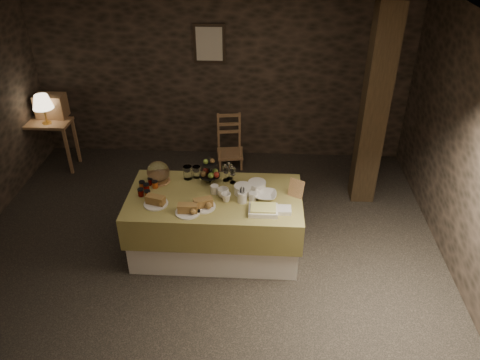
# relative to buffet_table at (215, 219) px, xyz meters

# --- Properties ---
(ground_plane) EXTENTS (5.50, 5.00, 0.01)m
(ground_plane) POSITION_rel_buffet_table_xyz_m (-0.13, -0.14, -0.43)
(ground_plane) COLOR black
(ground_plane) RESTS_ON ground
(room_shell) EXTENTS (5.52, 5.02, 2.60)m
(room_shell) POSITION_rel_buffet_table_xyz_m (-0.13, -0.14, 1.13)
(room_shell) COLOR black
(room_shell) RESTS_ON ground
(buffet_table) EXTENTS (1.91, 1.01, 0.75)m
(buffet_table) POSITION_rel_buffet_table_xyz_m (0.00, 0.00, 0.00)
(buffet_table) COLOR white
(buffet_table) RESTS_ON ground_plane
(console_table) EXTENTS (0.70, 0.40, 0.75)m
(console_table) POSITION_rel_buffet_table_xyz_m (-2.63, 1.77, 0.19)
(console_table) COLOR olive
(console_table) RESTS_ON ground_plane
(table_lamp) EXTENTS (0.29, 0.29, 0.43)m
(table_lamp) POSITION_rel_buffet_table_xyz_m (-2.58, 1.72, 0.64)
(table_lamp) COLOR #B38A37
(table_lamp) RESTS_ON console_table
(wine_rack) EXTENTS (0.42, 0.26, 0.34)m
(wine_rack) POSITION_rel_buffet_table_xyz_m (-2.58, 1.95, 0.49)
(wine_rack) COLOR olive
(wine_rack) RESTS_ON console_table
(chair) EXTENTS (0.42, 0.40, 0.62)m
(chair) POSITION_rel_buffet_table_xyz_m (0.02, 2.01, -0.08)
(chair) COLOR olive
(chair) RESTS_ON ground_plane
(timber_column) EXTENTS (0.30, 0.30, 2.60)m
(timber_column) POSITION_rel_buffet_table_xyz_m (1.87, 1.22, 0.87)
(timber_column) COLOR black
(timber_column) RESTS_ON ground_plane
(framed_picture) EXTENTS (0.45, 0.04, 0.55)m
(framed_picture) POSITION_rel_buffet_table_xyz_m (-0.28, 2.33, 1.32)
(framed_picture) COLOR black
(framed_picture) RESTS_ON room_shell
(plate_stack_a) EXTENTS (0.19, 0.19, 0.10)m
(plate_stack_a) POSITION_rel_buffet_table_xyz_m (0.30, 0.07, 0.37)
(plate_stack_a) COLOR white
(plate_stack_a) RESTS_ON buffet_table
(plate_stack_b) EXTENTS (0.20, 0.20, 0.08)m
(plate_stack_b) POSITION_rel_buffet_table_xyz_m (0.46, 0.18, 0.36)
(plate_stack_b) COLOR white
(plate_stack_b) RESTS_ON buffet_table
(cutlery_holder) EXTENTS (0.10, 0.10, 0.12)m
(cutlery_holder) POSITION_rel_buffet_table_xyz_m (0.31, -0.10, 0.38)
(cutlery_holder) COLOR white
(cutlery_holder) RESTS_ON buffet_table
(cup_a) EXTENTS (0.15, 0.15, 0.10)m
(cup_a) POSITION_rel_buffet_table_xyz_m (0.09, -0.01, 0.37)
(cup_a) COLOR white
(cup_a) RESTS_ON buffet_table
(cup_b) EXTENTS (0.11, 0.11, 0.10)m
(cup_b) POSITION_rel_buffet_table_xyz_m (0.13, -0.09, 0.37)
(cup_b) COLOR white
(cup_b) RESTS_ON buffet_table
(mug_c) EXTENTS (0.09, 0.09, 0.09)m
(mug_c) POSITION_rel_buffet_table_xyz_m (-0.01, 0.06, 0.37)
(mug_c) COLOR white
(mug_c) RESTS_ON buffet_table
(mug_d) EXTENTS (0.08, 0.08, 0.09)m
(mug_d) POSITION_rel_buffet_table_xyz_m (0.42, -0.05, 0.37)
(mug_d) COLOR white
(mug_d) RESTS_ON buffet_table
(bowl) EXTENTS (0.25, 0.25, 0.06)m
(bowl) POSITION_rel_buffet_table_xyz_m (0.55, -0.00, 0.35)
(bowl) COLOR white
(bowl) RESTS_ON buffet_table
(cake_dome) EXTENTS (0.26, 0.26, 0.26)m
(cake_dome) POSITION_rel_buffet_table_xyz_m (-0.67, 0.27, 0.42)
(cake_dome) COLOR olive
(cake_dome) RESTS_ON buffet_table
(fruit_stand) EXTENTS (0.24, 0.24, 0.33)m
(fruit_stand) POSITION_rel_buffet_table_xyz_m (-0.08, 0.28, 0.45)
(fruit_stand) COLOR black
(fruit_stand) RESTS_ON buffet_table
(bread_platter_left) EXTENTS (0.26, 0.26, 0.11)m
(bread_platter_left) POSITION_rel_buffet_table_xyz_m (-0.61, -0.19, 0.36)
(bread_platter_left) COLOR white
(bread_platter_left) RESTS_ON buffet_table
(bread_platter_center) EXTENTS (0.26, 0.26, 0.11)m
(bread_platter_center) POSITION_rel_buffet_table_xyz_m (-0.25, -0.32, 0.36)
(bread_platter_center) COLOR white
(bread_platter_center) RESTS_ON buffet_table
(bread_platter_right) EXTENTS (0.26, 0.26, 0.11)m
(bread_platter_right) POSITION_rel_buffet_table_xyz_m (-0.10, -0.22, 0.36)
(bread_platter_right) COLOR white
(bread_platter_right) RESTS_ON buffet_table
(jam_jars) EXTENTS (0.20, 0.32, 0.07)m
(jam_jars) POSITION_rel_buffet_table_xyz_m (-0.76, 0.06, 0.36)
(jam_jars) COLOR #550602
(jam_jars) RESTS_ON buffet_table
(tart_dish) EXTENTS (0.30, 0.22, 0.07)m
(tart_dish) POSITION_rel_buffet_table_xyz_m (0.53, -0.28, 0.35)
(tart_dish) COLOR white
(tart_dish) RESTS_ON buffet_table
(square_dish) EXTENTS (0.14, 0.14, 0.04)m
(square_dish) POSITION_rel_buffet_table_xyz_m (0.75, -0.25, 0.34)
(square_dish) COLOR white
(square_dish) RESTS_ON buffet_table
(menu_frame) EXTENTS (0.18, 0.14, 0.22)m
(menu_frame) POSITION_rel_buffet_table_xyz_m (0.88, 0.05, 0.41)
(menu_frame) COLOR olive
(menu_frame) RESTS_ON buffet_table
(storage_jar_a) EXTENTS (0.10, 0.10, 0.16)m
(storage_jar_a) POSITION_rel_buffet_table_xyz_m (-0.34, 0.34, 0.40)
(storage_jar_a) COLOR white
(storage_jar_a) RESTS_ON buffet_table
(storage_jar_b) EXTENTS (0.09, 0.09, 0.14)m
(storage_jar_b) POSITION_rel_buffet_table_xyz_m (-0.25, 0.38, 0.39)
(storage_jar_b) COLOR white
(storage_jar_b) RESTS_ON buffet_table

